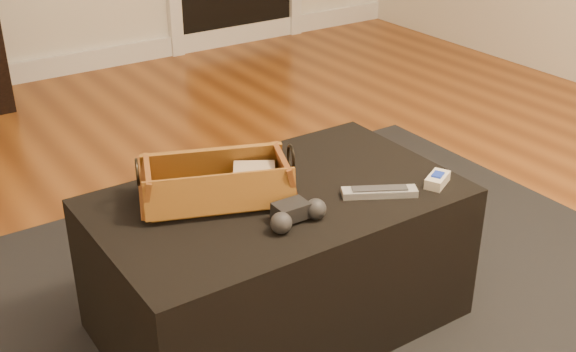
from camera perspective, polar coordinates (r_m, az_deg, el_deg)
floor at (r=2.18m, az=2.91°, el=-12.09°), size 5.00×5.50×0.01m
baseboard at (r=4.41m, az=-18.89°, el=8.03°), size 5.00×0.04×0.12m
area_rug at (r=2.17m, az=0.00°, el=-11.99°), size 2.60×2.00×0.01m
ottoman at (r=2.08m, az=-0.77°, el=-6.61°), size 1.00×0.60×0.42m
tv_remote at (r=1.92m, az=-6.17°, el=-1.52°), size 0.22×0.10×0.02m
cloth_bundle at (r=1.97m, az=-2.67°, el=-0.03°), size 0.14×0.12×0.06m
wicker_basket at (r=1.93m, az=-5.65°, el=-0.66°), size 0.45×0.34×0.14m
game_controller at (r=1.82m, az=0.61°, el=-3.00°), size 0.17×0.10×0.06m
silver_remote at (r=1.98m, az=7.24°, el=-1.25°), size 0.20×0.14×0.02m
cream_gadget at (r=2.06m, az=11.72°, el=-0.29°), size 0.10×0.08×0.03m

